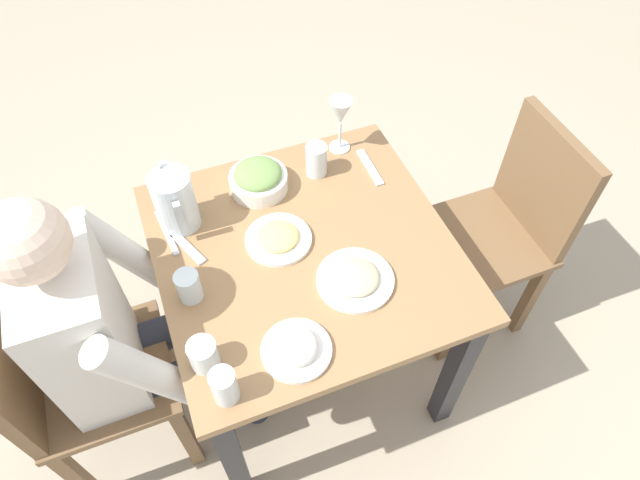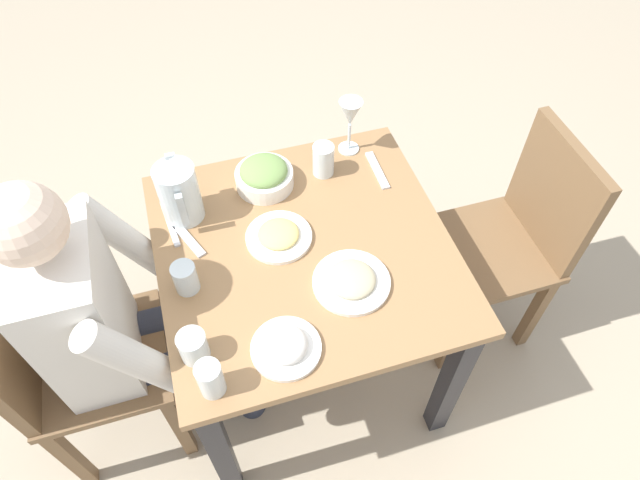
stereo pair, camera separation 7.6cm
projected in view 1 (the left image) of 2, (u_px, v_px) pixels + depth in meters
ground_plane at (309, 360)px, 2.19m from camera, size 8.00×8.00×0.00m
dining_table at (306, 274)px, 1.72m from camera, size 0.85×0.85×0.73m
chair_near at (68, 378)px, 1.60m from camera, size 0.40×0.40×0.89m
chair_far at (504, 224)px, 1.96m from camera, size 0.40×0.40×0.89m
diner_near at (126, 330)px, 1.53m from camera, size 0.48×0.53×1.19m
water_pitcher at (175, 201)px, 1.60m from camera, size 0.16×0.12×0.19m
salad_bowl at (258, 178)px, 1.73m from camera, size 0.18×0.18×0.09m
plate_fries at (278, 238)px, 1.62m from camera, size 0.19×0.19×0.04m
plate_beans at (355, 278)px, 1.53m from camera, size 0.22×0.22×0.04m
plate_yoghurt at (296, 348)px, 1.40m from camera, size 0.18×0.18×0.06m
water_glass_far_right at (203, 355)px, 1.36m from camera, size 0.07×0.07×0.09m
water_glass_near_right at (316, 160)px, 1.77m from camera, size 0.07×0.07×0.11m
water_glass_near_left at (224, 386)px, 1.30m from camera, size 0.06×0.06×0.11m
water_glass_center at (189, 286)px, 1.48m from camera, size 0.07×0.07×0.09m
wine_glass at (341, 114)px, 1.77m from camera, size 0.08×0.08×0.20m
fork_near at (185, 246)px, 1.62m from camera, size 0.17×0.09×0.01m
knife_near at (167, 233)px, 1.65m from camera, size 0.19×0.04×0.01m
fork_far at (370, 167)px, 1.82m from camera, size 0.17×0.03×0.01m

